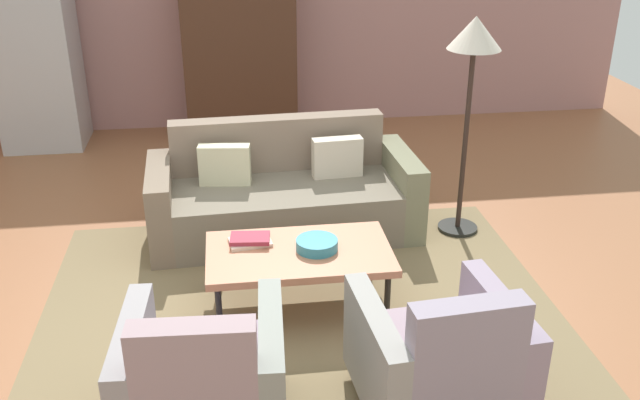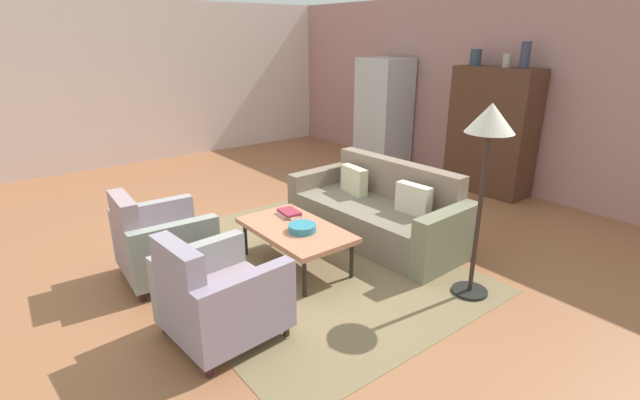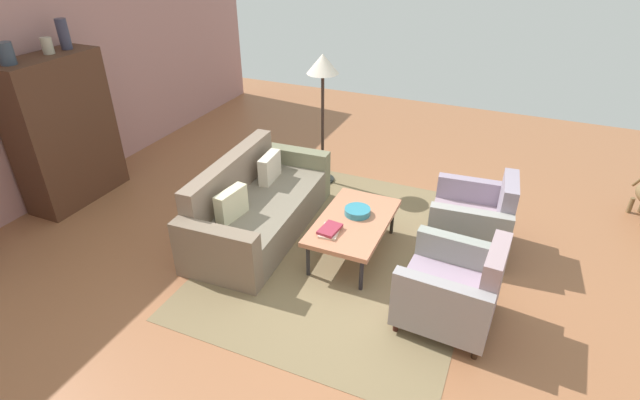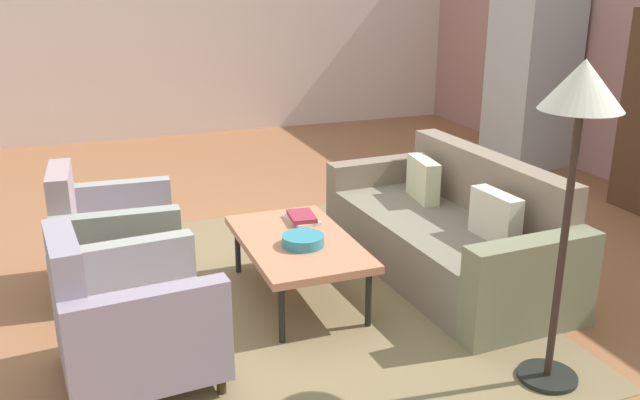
# 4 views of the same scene
# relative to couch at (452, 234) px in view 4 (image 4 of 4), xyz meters

# --- Properties ---
(ground_plane) EXTENTS (11.29, 11.29, 0.00)m
(ground_plane) POSITION_rel_couch_xyz_m (-0.43, -1.32, -0.29)
(ground_plane) COLOR #9B613E
(wall_left) EXTENTS (0.12, 8.27, 2.80)m
(wall_left) POSITION_rel_couch_xyz_m (-5.14, -1.32, 1.11)
(wall_left) COLOR beige
(wall_left) RESTS_ON ground
(area_rug) EXTENTS (3.40, 2.60, 0.01)m
(area_rug) POSITION_rel_couch_xyz_m (0.00, -1.14, -0.28)
(area_rug) COLOR olive
(area_rug) RESTS_ON ground
(couch) EXTENTS (2.14, 1.00, 0.86)m
(couch) POSITION_rel_couch_xyz_m (0.00, 0.00, 0.00)
(couch) COLOR #776C5C
(couch) RESTS_ON ground
(coffee_table) EXTENTS (1.20, 0.70, 0.42)m
(coffee_table) POSITION_rel_couch_xyz_m (0.00, -1.19, 0.10)
(coffee_table) COLOR #252426
(coffee_table) RESTS_ON ground
(armchair_left) EXTENTS (0.85, 0.85, 0.88)m
(armchair_left) POSITION_rel_couch_xyz_m (-0.60, -2.35, 0.06)
(armchair_left) COLOR #391A13
(armchair_left) RESTS_ON ground
(armchair_right) EXTENTS (0.86, 0.86, 0.88)m
(armchair_right) POSITION_rel_couch_xyz_m (0.61, -2.35, 0.06)
(armchair_right) COLOR #341D13
(armchair_right) RESTS_ON ground
(fruit_bowl) EXTENTS (0.27, 0.27, 0.07)m
(fruit_bowl) POSITION_rel_couch_xyz_m (0.12, -1.19, 0.17)
(fruit_bowl) COLOR teal
(fruit_bowl) RESTS_ON coffee_table
(book_stack) EXTENTS (0.29, 0.21, 0.05)m
(book_stack) POSITION_rel_couch_xyz_m (-0.31, -1.05, 0.16)
(book_stack) COLOR beige
(book_stack) RESTS_ON coffee_table
(refrigerator) EXTENTS (0.80, 0.73, 1.85)m
(refrigerator) POSITION_rel_couch_xyz_m (-2.33, 2.36, 0.64)
(refrigerator) COLOR #B7BABF
(refrigerator) RESTS_ON ground
(floor_lamp) EXTENTS (0.40, 0.40, 1.72)m
(floor_lamp) POSITION_rel_couch_xyz_m (1.41, -0.23, 1.16)
(floor_lamp) COLOR black
(floor_lamp) RESTS_ON ground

